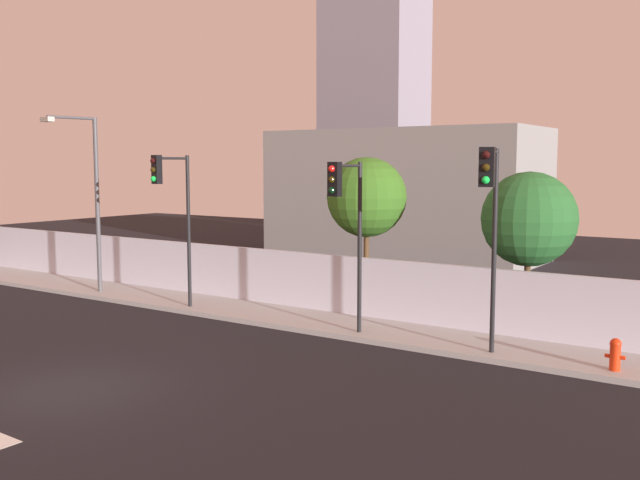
# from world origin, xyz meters

# --- Properties ---
(ground_plane) EXTENTS (80.00, 80.00, 0.00)m
(ground_plane) POSITION_xyz_m (0.00, 0.00, 0.00)
(ground_plane) COLOR black
(sidewalk) EXTENTS (36.00, 2.40, 0.15)m
(sidewalk) POSITION_xyz_m (0.00, 8.20, 0.07)
(sidewalk) COLOR #ABABAB
(sidewalk) RESTS_ON ground
(perimeter_wall) EXTENTS (36.00, 0.18, 1.80)m
(perimeter_wall) POSITION_xyz_m (0.00, 9.49, 1.05)
(perimeter_wall) COLOR silver
(perimeter_wall) RESTS_ON sidewalk
(traffic_light_left) EXTENTS (0.36, 1.35, 4.71)m
(traffic_light_left) POSITION_xyz_m (2.73, 6.96, 3.58)
(traffic_light_left) COLOR black
(traffic_light_left) RESTS_ON sidewalk
(traffic_light_center) EXTENTS (0.51, 1.35, 4.93)m
(traffic_light_center) POSITION_xyz_m (-3.82, 6.97, 3.73)
(traffic_light_center) COLOR black
(traffic_light_center) RESTS_ON sidewalk
(traffic_light_right) EXTENTS (0.48, 1.51, 5.03)m
(traffic_light_right) POSITION_xyz_m (6.76, 6.89, 3.81)
(traffic_light_right) COLOR black
(traffic_light_right) RESTS_ON sidewalk
(street_lamp_curbside) EXTENTS (0.69, 1.99, 6.32)m
(street_lamp_curbside) POSITION_xyz_m (-8.47, 7.48, 3.92)
(street_lamp_curbside) COLOR #4C4C51
(street_lamp_curbside) RESTS_ON sidewalk
(fire_hydrant) EXTENTS (0.44, 0.26, 0.74)m
(fire_hydrant) POSITION_xyz_m (9.52, 7.58, 0.55)
(fire_hydrant) COLOR red
(fire_hydrant) RESTS_ON sidewalk
(roadside_tree_leftmost) EXTENTS (2.61, 2.61, 5.03)m
(roadside_tree_leftmost) POSITION_xyz_m (1.04, 10.92, 3.71)
(roadside_tree_leftmost) COLOR brown
(roadside_tree_leftmost) RESTS_ON ground
(roadside_tree_midleft) EXTENTS (2.71, 2.71, 4.60)m
(roadside_tree_midleft) POSITION_xyz_m (6.39, 10.92, 3.23)
(roadside_tree_midleft) COLOR brown
(roadside_tree_midleft) RESTS_ON ground
(low_building_distant) EXTENTS (13.61, 6.00, 6.52)m
(low_building_distant) POSITION_xyz_m (-4.07, 23.49, 3.26)
(low_building_distant) COLOR gray
(low_building_distant) RESTS_ON ground
(tower_on_skyline) EXTENTS (6.50, 5.00, 27.84)m
(tower_on_skyline) POSITION_xyz_m (-12.76, 35.49, 13.92)
(tower_on_skyline) COLOR gray
(tower_on_skyline) RESTS_ON ground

